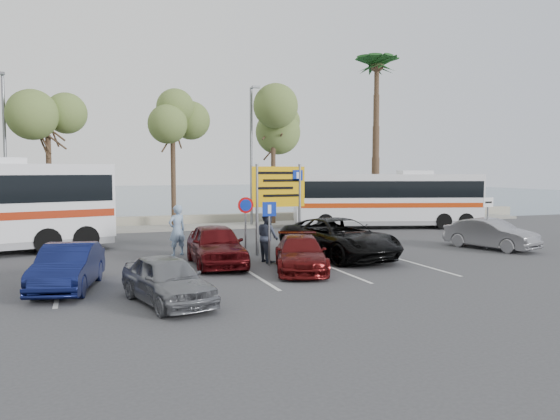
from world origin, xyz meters
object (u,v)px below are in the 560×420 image
object	(u,v)px
coach_bus_right	(387,201)
pedestrian_near	(177,230)
car_maroon	(301,254)
street_lamp_right	(252,149)
suv_black	(339,238)
car_silver_b	(491,234)
pedestrian_far	(268,237)
street_lamp_left	(5,145)
direction_sign	(279,194)
car_red	(216,245)
car_silver_a	(167,280)
car_blue	(68,267)

from	to	relation	value
coach_bus_right	pedestrian_near	xyz separation A→B (m)	(-13.16, -6.25, -0.55)
coach_bus_right	car_maroon	size ratio (longest dim) A/B	2.72
street_lamp_right	pedestrian_near	distance (m)	11.55
suv_black	car_silver_b	xyz separation A→B (m)	(7.15, 0.00, -0.12)
pedestrian_far	street_lamp_left	bearing A→B (deg)	31.31
direction_sign	suv_black	size ratio (longest dim) A/B	0.66
car_red	car_silver_a	bearing A→B (deg)	-112.63
car_blue	direction_sign	bearing A→B (deg)	39.81
street_lamp_right	car_silver_b	bearing A→B (deg)	-59.78
car_blue	pedestrian_far	size ratio (longest dim) A/B	2.09
direction_sign	pedestrian_near	world-z (taller)	direction_sign
car_blue	car_silver_b	size ratio (longest dim) A/B	1.00
street_lamp_left	car_silver_b	size ratio (longest dim) A/B	2.05
car_blue	car_red	world-z (taller)	car_red
car_blue	car_silver_a	bearing A→B (deg)	-35.09
street_lamp_left	direction_sign	size ratio (longest dim) A/B	2.23
street_lamp_left	pedestrian_far	xyz separation A→B (m)	(10.00, -11.95, -3.67)
car_maroon	suv_black	distance (m)	3.14
coach_bus_right	car_red	xyz separation A→B (m)	(-12.24, -9.00, -0.82)
direction_sign	suv_black	world-z (taller)	direction_sign
coach_bus_right	car_maroon	distance (m)	14.80
suv_black	street_lamp_left	bearing A→B (deg)	126.35
car_red	car_blue	bearing A→B (deg)	-149.96
car_blue	coach_bus_right	bearing A→B (deg)	45.56
pedestrian_far	car_red	bearing A→B (deg)	83.41
car_maroon	car_red	distance (m)	3.14
car_red	coach_bus_right	bearing A→B (deg)	39.34
car_blue	car_red	size ratio (longest dim) A/B	0.91
coach_bus_right	car_maroon	world-z (taller)	coach_bus_right
direction_sign	car_silver_a	bearing A→B (deg)	-128.62
car_silver_b	pedestrian_far	distance (m)	10.00
car_maroon	car_silver_b	size ratio (longest dim) A/B	1.03
street_lamp_left	pedestrian_far	bearing A→B (deg)	-50.08
pedestrian_far	pedestrian_near	bearing A→B (deg)	38.37
coach_bus_right	suv_black	bearing A→B (deg)	-129.57
street_lamp_left	pedestrian_far	size ratio (longest dim) A/B	4.30
coach_bus_right	car_silver_a	bearing A→B (deg)	-136.28
coach_bus_right	car_silver_b	xyz separation A→B (m)	(-0.29, -9.00, -0.91)
street_lamp_left	car_red	bearing A→B (deg)	-56.17
coach_bus_right	car_blue	world-z (taller)	coach_bus_right
car_red	street_lamp_left	bearing A→B (deg)	126.84
car_blue	car_silver_b	distance (m)	16.92
pedestrian_near	car_blue	bearing A→B (deg)	33.08
coach_bus_right	car_maroon	xyz separation A→B (m)	(-9.84, -11.02, -0.97)
car_red	pedestrian_near	size ratio (longest dim) A/B	2.14
pedestrian_far	car_maroon	bearing A→B (deg)	-176.32
car_silver_a	coach_bus_right	bearing A→B (deg)	29.61
car_maroon	car_red	xyz separation A→B (m)	(-2.40, 2.02, 0.15)
suv_black	pedestrian_near	size ratio (longest dim) A/B	2.73
street_lamp_right	coach_bus_right	distance (m)	8.46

